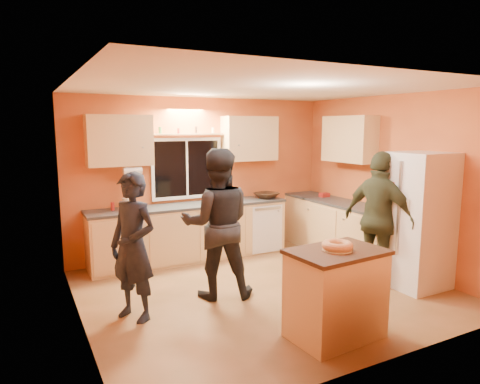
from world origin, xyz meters
TOP-DOWN VIEW (x-y plane):
  - ground at (0.00, 0.00)m, footprint 4.50×4.50m
  - room_shell at (0.12, 0.41)m, footprint 4.54×4.04m
  - back_counter at (0.01, 1.70)m, footprint 4.23×0.62m
  - right_counter at (1.95, 0.50)m, footprint 0.62×1.84m
  - refrigerator at (1.89, -0.80)m, footprint 0.72×0.70m
  - island at (-0.00, -1.41)m, footprint 0.98×0.70m
  - bundt_pastry at (-0.00, -1.41)m, footprint 0.31×0.31m
  - person_left at (-1.70, -0.04)m, footprint 0.66×0.72m
  - person_center at (-0.61, 0.12)m, footprint 1.10×0.98m
  - person_right at (1.47, -0.53)m, footprint 0.65×1.13m
  - mixing_bowl at (1.03, 1.65)m, footprint 0.48×0.48m
  - utensil_crock at (-1.34, 1.76)m, footprint 0.14×0.14m
  - potted_plant at (2.02, 0.06)m, footprint 0.32×0.30m
  - red_box at (2.01, 1.30)m, footprint 0.17×0.13m

SIDE VIEW (x-z plane):
  - ground at x=0.00m, z-range 0.00..0.00m
  - back_counter at x=0.01m, z-range 0.00..0.90m
  - right_counter at x=1.95m, z-range 0.00..0.90m
  - island at x=0.00m, z-range 0.01..0.92m
  - person_left at x=-1.70m, z-range 0.00..1.65m
  - refrigerator at x=1.89m, z-range 0.00..1.80m
  - person_right at x=1.47m, z-range 0.00..1.81m
  - person_center at x=-0.61m, z-range 0.00..1.87m
  - red_box at x=2.01m, z-range 0.90..0.97m
  - mixing_bowl at x=1.03m, z-range 0.90..1.00m
  - bundt_pastry at x=0.00m, z-range 0.91..1.00m
  - utensil_crock at x=-1.34m, z-range 0.90..1.07m
  - potted_plant at x=2.02m, z-range 0.90..1.20m
  - room_shell at x=0.12m, z-range 0.31..2.92m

